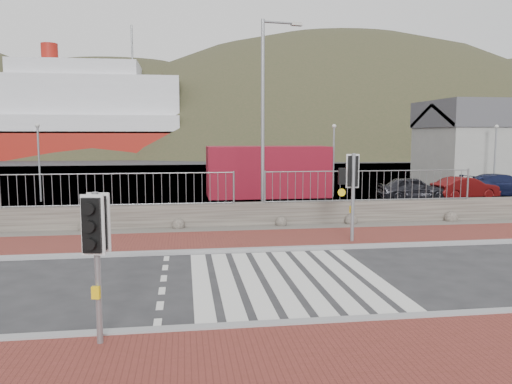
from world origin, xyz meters
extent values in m
plane|color=#28282B|center=(0.00, 0.00, 0.00)|extent=(220.00, 220.00, 0.00)
cube|color=maroon|center=(0.00, -5.00, 0.04)|extent=(40.00, 4.00, 0.08)
cube|color=maroon|center=(0.00, 4.50, 0.04)|extent=(40.00, 3.00, 0.08)
cube|color=gray|center=(0.00, -3.00, 0.05)|extent=(40.00, 0.25, 0.12)
cube|color=gray|center=(0.00, 3.00, 0.05)|extent=(40.00, 0.25, 0.12)
cube|color=silver|center=(-2.10, 0.00, 0.01)|extent=(0.42, 5.60, 0.01)
cube|color=silver|center=(-1.50, 0.00, 0.01)|extent=(0.42, 5.60, 0.01)
cube|color=silver|center=(-0.90, 0.00, 0.01)|extent=(0.42, 5.60, 0.01)
cube|color=silver|center=(-0.30, 0.00, 0.01)|extent=(0.42, 5.60, 0.01)
cube|color=silver|center=(0.30, 0.00, 0.01)|extent=(0.42, 5.60, 0.01)
cube|color=silver|center=(0.90, 0.00, 0.01)|extent=(0.42, 5.60, 0.01)
cube|color=silver|center=(1.50, 0.00, 0.01)|extent=(0.42, 5.60, 0.01)
cube|color=silver|center=(2.10, 0.00, 0.01)|extent=(0.42, 5.60, 0.01)
cube|color=#59544C|center=(0.00, 6.50, 0.03)|extent=(40.00, 1.50, 0.06)
cube|color=#4A443D|center=(0.00, 7.30, 0.45)|extent=(40.00, 0.60, 0.90)
cylinder|color=gray|center=(-4.80, 7.15, 2.10)|extent=(8.40, 0.04, 0.04)
cylinder|color=gray|center=(-9.00, 7.15, 1.50)|extent=(0.07, 0.07, 1.20)
cylinder|color=gray|center=(-0.60, 7.15, 1.50)|extent=(0.07, 0.07, 1.20)
cylinder|color=gray|center=(4.80, 7.15, 2.10)|extent=(8.40, 0.04, 0.04)
cylinder|color=gray|center=(0.60, 7.15, 1.50)|extent=(0.07, 0.07, 1.20)
cylinder|color=gray|center=(9.00, 7.15, 1.50)|extent=(0.07, 0.07, 1.20)
cube|color=#4C4C4F|center=(0.00, 27.90, 0.00)|extent=(120.00, 40.00, 0.50)
cube|color=#3F4C54|center=(0.00, 62.90, 0.00)|extent=(220.00, 50.00, 0.05)
cube|color=maroon|center=(-28.00, 67.90, 2.00)|extent=(50.00, 16.00, 4.00)
cube|color=silver|center=(-28.00, 67.90, 5.00)|extent=(50.00, 16.00, 2.50)
cube|color=silver|center=(-18.00, 67.90, 9.00)|extent=(30.00, 12.00, 6.00)
cube|color=silver|center=(-18.00, 67.90, 13.00)|extent=(18.00, 10.00, 2.50)
cylinder|color=maroon|center=(-22.00, 67.90, 15.50)|extent=(2.40, 2.40, 3.00)
cylinder|color=gray|center=(-10.00, 67.90, 17.00)|extent=(0.30, 0.30, 6.00)
cube|color=#9E9E99|center=(20.00, 19.90, 2.00)|extent=(12.00, 6.00, 4.00)
ellipsoid|color=#333721|center=(-15.00, 87.90, -20.00)|extent=(106.40, 68.40, 76.00)
ellipsoid|color=#333721|center=(30.00, 87.90, -26.00)|extent=(140.00, 90.00, 100.00)
cylinder|color=gray|center=(-3.89, -3.42, 1.30)|extent=(0.10, 0.10, 2.60)
cube|color=yellow|center=(-3.89, -3.42, 0.98)|extent=(0.14, 0.10, 0.20)
cube|color=black|center=(-3.89, -3.42, 2.09)|extent=(0.41, 0.29, 0.98)
sphere|color=#0CE53F|center=(-3.89, -3.42, 1.81)|extent=(0.14, 0.14, 0.14)
cylinder|color=gray|center=(2.92, 3.69, 1.46)|extent=(0.11, 0.11, 2.93)
cube|color=yellow|center=(2.92, 3.69, 1.10)|extent=(0.16, 0.10, 0.23)
cube|color=black|center=(2.92, 3.69, 2.35)|extent=(0.45, 0.30, 1.10)
sphere|color=#0CE53F|center=(2.92, 3.69, 2.04)|extent=(0.16, 0.16, 0.16)
cube|color=black|center=(2.56, 3.74, 2.20)|extent=(0.25, 0.20, 0.52)
cylinder|color=gray|center=(0.66, 8.10, 4.00)|extent=(0.14, 0.14, 7.99)
cylinder|color=gray|center=(1.36, 8.19, 7.89)|extent=(1.40, 0.27, 0.09)
cube|color=beige|center=(2.05, 8.28, 7.87)|extent=(0.47, 0.28, 0.12)
cube|color=maroon|center=(2.27, 16.53, 1.43)|extent=(6.88, 2.88, 2.87)
imported|color=black|center=(9.81, 13.76, 0.63)|extent=(3.81, 1.80, 1.26)
imported|color=#530B0C|center=(12.87, 13.74, 0.61)|extent=(3.83, 1.78, 1.21)
imported|color=#13193B|center=(15.49, 14.48, 0.65)|extent=(4.72, 2.49, 1.31)
camera|label=1|loc=(-2.46, -11.65, 3.52)|focal=35.00mm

